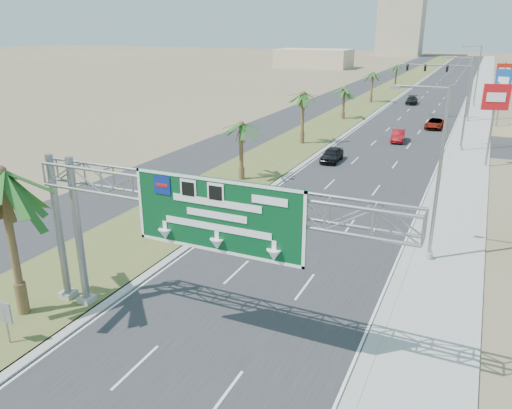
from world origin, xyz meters
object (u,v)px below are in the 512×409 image
object	(u,v)px
car_far	(412,100)
pole_sign_red_far	(504,74)
sign_gantry	(188,205)
car_left_lane	(332,155)
car_mid_lane	(398,136)
palm_near	(0,173)
car_right_lane	(435,124)
pole_sign_red_near	(495,101)
signal_mast	(456,86)
pole_sign_blue	(503,83)

from	to	relation	value
car_far	pole_sign_red_far	bearing A→B (deg)	-40.34
sign_gantry	car_left_lane	size ratio (longest dim) A/B	4.00
car_mid_lane	car_left_lane	bearing A→B (deg)	-116.36
sign_gantry	pole_sign_red_far	world-z (taller)	pole_sign_red_far
palm_near	car_right_lane	world-z (taller)	palm_near
pole_sign_red_near	sign_gantry	bearing A→B (deg)	-107.20
palm_near	pole_sign_red_far	distance (m)	70.97
sign_gantry	pole_sign_red_far	xyz separation A→B (m)	(12.25, 66.05, 0.36)
car_far	pole_sign_red_near	world-z (taller)	pole_sign_red_near
car_mid_lane	car_far	size ratio (longest dim) A/B	0.92
signal_mast	car_far	bearing A→B (deg)	118.29
sign_gantry	car_left_lane	distance (m)	32.31
sign_gantry	car_right_lane	world-z (taller)	sign_gantry
signal_mast	car_mid_lane	bearing A→B (deg)	-104.82
palm_near	car_left_lane	world-z (taller)	palm_near
sign_gantry	palm_near	world-z (taller)	palm_near
car_far	pole_sign_red_far	size ratio (longest dim) A/B	0.56
car_left_lane	pole_sign_blue	distance (m)	32.13
car_right_lane	pole_sign_red_far	bearing A→B (deg)	59.06
signal_mast	car_left_lane	bearing A→B (deg)	-106.95
palm_near	car_mid_lane	size ratio (longest dim) A/B	1.99
palm_near	car_far	bearing A→B (deg)	85.17
car_right_lane	car_mid_lane	bearing A→B (deg)	-104.45
palm_near	pole_sign_blue	world-z (taller)	palm_near
palm_near	car_right_lane	size ratio (longest dim) A/B	1.79
car_mid_lane	car_right_lane	size ratio (longest dim) A/B	0.90
car_far	pole_sign_blue	bearing A→B (deg)	-54.23
pole_sign_red_far	pole_sign_blue	bearing A→B (deg)	-90.89
car_left_lane	pole_sign_red_far	distance (m)	38.00
car_left_lane	pole_sign_red_near	size ratio (longest dim) A/B	0.52
palm_near	signal_mast	bearing A→B (deg)	77.34
palm_near	car_right_lane	distance (m)	58.03
car_left_lane	pole_sign_red_far	size ratio (longest dim) A/B	0.51
car_mid_lane	pole_sign_red_near	bearing A→B (deg)	-45.37
signal_mast	car_right_lane	distance (m)	8.93
car_right_lane	pole_sign_red_near	distance (m)	20.15
car_mid_lane	pole_sign_blue	world-z (taller)	pole_sign_blue
palm_near	car_mid_lane	world-z (taller)	palm_near
car_left_lane	car_right_lane	world-z (taller)	car_left_lane
signal_mast	pole_sign_red_far	xyz separation A→B (m)	(6.02, 4.00, 1.57)
car_far	sign_gantry	bearing A→B (deg)	-92.14
car_far	pole_sign_blue	world-z (taller)	pole_sign_blue
signal_mast	pole_sign_blue	size ratio (longest dim) A/B	1.32
signal_mast	car_far	size ratio (longest dim) A/B	2.25
car_far	pole_sign_red_far	world-z (taller)	pole_sign_red_far
sign_gantry	car_mid_lane	bearing A→B (deg)	88.09
pole_sign_blue	pole_sign_red_far	world-z (taller)	pole_sign_red_far
palm_near	signal_mast	distance (m)	65.60
palm_near	pole_sign_red_near	xyz separation A→B (m)	(19.33, 38.09, -0.65)
sign_gantry	pole_sign_blue	size ratio (longest dim) A/B	2.15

